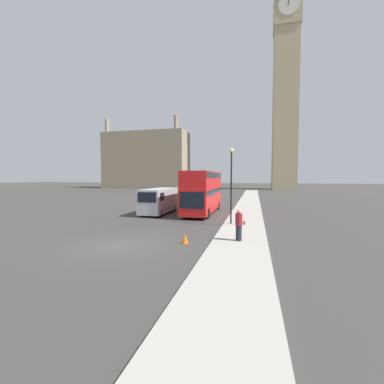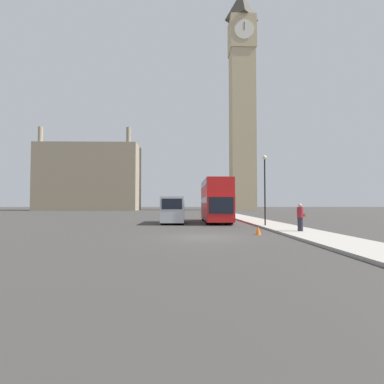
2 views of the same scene
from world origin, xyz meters
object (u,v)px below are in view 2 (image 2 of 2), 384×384
pedestrian (300,217)px  street_lamp (265,179)px  parked_sedan (172,211)px  clock_tower (242,96)px  white_van (173,209)px  red_double_decker_bus (216,199)px

pedestrian → street_lamp: 6.10m
parked_sedan → street_lamp: bearing=-70.8°
clock_tower → street_lamp: size_ratio=11.36×
street_lamp → parked_sedan: bearing=109.2°
parked_sedan → clock_tower: bearing=63.1°
white_van → pedestrian: bearing=-48.9°
pedestrian → parked_sedan: 32.24m
clock_tower → parked_sedan: 54.24m
clock_tower → street_lamp: 71.09m
red_double_decker_bus → street_lamp: street_lamp is taller
red_double_decker_bus → white_van: 4.76m
parked_sedan → pedestrian: bearing=-72.3°
clock_tower → red_double_decker_bus: clock_tower is taller
clock_tower → white_van: (-18.25, -58.71, -32.78)m
street_lamp → white_van: bearing=148.6°
red_double_decker_bus → street_lamp: bearing=-61.3°
red_double_decker_bus → pedestrian: size_ratio=5.56×
white_van → street_lamp: 9.57m
clock_tower → parked_sedan: (-19.28, -38.07, -33.49)m
clock_tower → pedestrian: (-9.46, -68.78, -33.13)m
red_double_decker_bus → white_van: bearing=-160.1°
white_van → clock_tower: bearing=72.7°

